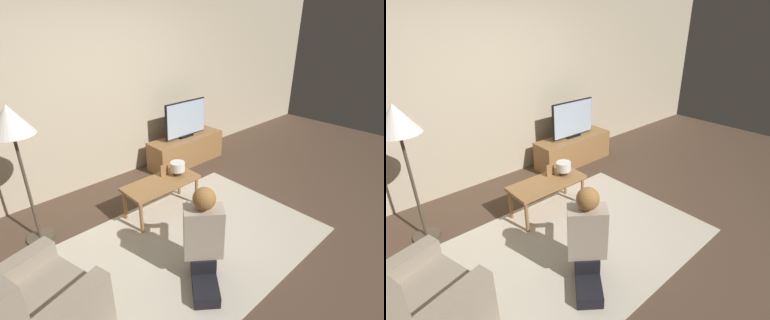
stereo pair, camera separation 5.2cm
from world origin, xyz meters
TOP-DOWN VIEW (x-y plane):
  - ground_plane at (0.00, 0.00)m, footprint 10.00×10.00m
  - wall_back at (0.00, 1.93)m, footprint 10.00×0.06m
  - rug at (0.00, 0.00)m, footprint 2.50×1.88m
  - tv_stand at (1.20, 1.53)m, footprint 1.29×0.42m
  - tv at (1.20, 1.54)m, footprint 0.80×0.08m
  - coffee_table at (0.03, 0.67)m, footprint 0.91×0.42m
  - floor_lamp at (-1.25, 1.17)m, footprint 0.41×0.41m
  - armchair at (-1.65, -0.04)m, footprint 0.89×0.92m
  - person_kneeling at (-0.33, -0.40)m, footprint 0.68×0.77m
  - picture_frame at (0.15, 0.76)m, footprint 0.11×0.01m
  - table_lamp at (0.29, 0.66)m, footprint 0.18×0.18m

SIDE VIEW (x-z plane):
  - ground_plane at x=0.00m, z-range 0.00..0.00m
  - rug at x=0.00m, z-range 0.00..0.02m
  - tv_stand at x=1.20m, z-range 0.00..0.46m
  - armchair at x=-1.65m, z-range -0.17..0.76m
  - coffee_table at x=0.03m, z-range 0.16..0.59m
  - person_kneeling at x=-0.33m, z-range 0.01..0.94m
  - picture_frame at x=0.15m, z-range 0.43..0.58m
  - table_lamp at x=0.29m, z-range 0.45..0.62m
  - tv at x=1.20m, z-range 0.46..1.04m
  - floor_lamp at x=-1.25m, z-range 0.53..2.02m
  - wall_back at x=0.00m, z-range 0.00..2.60m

